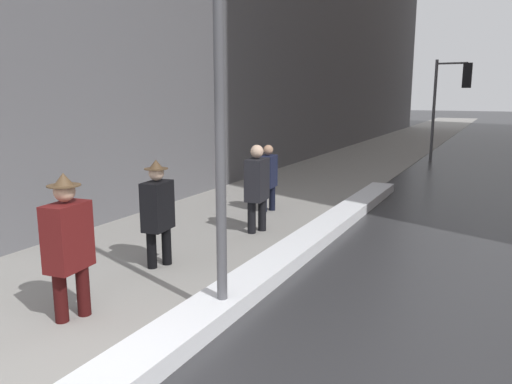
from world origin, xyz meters
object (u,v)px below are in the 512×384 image
object	(u,v)px
pedestrian_in_fedora	(68,241)
pedestrian_in_glasses	(158,209)
pedestrian_trailing	(257,184)
traffic_light_near	(454,88)
pedestrian_with_shoulder_bag	(268,175)
lamp_post	(219,39)

from	to	relation	value
pedestrian_in_fedora	pedestrian_in_glasses	distance (m)	1.90
pedestrian_in_fedora	pedestrian_trailing	distance (m)	4.26
pedestrian_in_fedora	pedestrian_trailing	size ratio (longest dim) A/B	1.04
traffic_light_near	pedestrian_trailing	xyz separation A→B (m)	(-2.10, -12.19, -1.85)
pedestrian_in_glasses	pedestrian_with_shoulder_bag	bearing A→B (deg)	174.89
pedestrian_in_glasses	pedestrian_trailing	distance (m)	2.40
traffic_light_near	pedestrian_in_glasses	xyz separation A→B (m)	(-2.56, -14.55, -1.88)
lamp_post	pedestrian_with_shoulder_bag	bearing A→B (deg)	109.69
pedestrian_with_shoulder_bag	traffic_light_near	bearing A→B (deg)	159.48
lamp_post	traffic_light_near	world-z (taller)	lamp_post
lamp_post	pedestrian_in_fedora	size ratio (longest dim) A/B	3.08
pedestrian_in_glasses	pedestrian_trailing	world-z (taller)	pedestrian_trailing
pedestrian_trailing	pedestrian_with_shoulder_bag	size ratio (longest dim) A/B	1.12
lamp_post	pedestrian_in_glasses	distance (m)	3.00
lamp_post	traffic_light_near	bearing A→B (deg)	86.87
pedestrian_in_glasses	pedestrian_with_shoulder_bag	size ratio (longest dim) A/B	1.10
pedestrian_in_fedora	pedestrian_in_glasses	xyz separation A→B (m)	(-0.21, 1.89, -0.05)
lamp_post	pedestrian_trailing	size ratio (longest dim) A/B	3.20
pedestrian_trailing	pedestrian_in_glasses	bearing A→B (deg)	-17.28
pedestrian_in_fedora	pedestrian_trailing	world-z (taller)	pedestrian_in_fedora
pedestrian_in_fedora	pedestrian_with_shoulder_bag	xyz separation A→B (m)	(-0.31, 5.88, -0.12)
lamp_post	pedestrian_with_shoulder_bag	distance (m)	5.82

